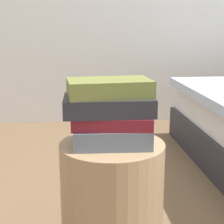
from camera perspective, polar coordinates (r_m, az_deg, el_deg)
name	(u,v)px	position (r m, az deg, el deg)	size (l,w,h in m)	color
side_table	(112,204)	(1.30, 0.00, -14.68)	(0.36, 0.36, 0.46)	tan
book_slate	(112,134)	(1.20, -0.06, -3.57)	(0.25, 0.19, 0.06)	slate
book_maroon	(113,120)	(1.18, 0.12, -1.23)	(0.26, 0.18, 0.04)	maroon
book_charcoal	(108,105)	(1.17, -0.59, 1.21)	(0.29, 0.18, 0.06)	#28282D
book_olive	(109,88)	(1.16, -0.44, 3.95)	(0.27, 0.16, 0.06)	olive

